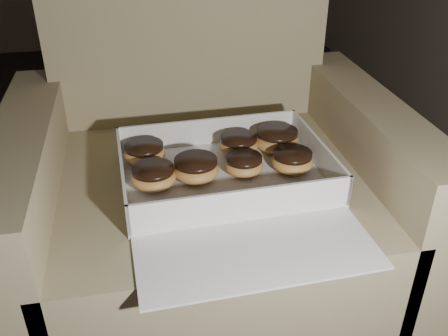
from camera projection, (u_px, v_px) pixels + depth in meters
armchair at (206, 202)px, 1.17m from camera, size 0.84×0.71×0.88m
bakery_box at (231, 185)px, 0.99m from camera, size 0.43×0.50×0.07m
donut_a at (244, 164)px, 1.03m from camera, size 0.08×0.08×0.04m
donut_b at (145, 153)px, 1.07m from camera, size 0.09×0.09×0.04m
donut_c at (154, 176)px, 0.98m from camera, size 0.09×0.09×0.04m
donut_d at (196, 168)px, 1.01m from camera, size 0.09×0.09×0.05m
donut_e at (292, 161)px, 1.04m from camera, size 0.09×0.09×0.04m
donut_f at (277, 139)px, 1.12m from camera, size 0.10×0.10×0.05m
donut_g at (238, 144)px, 1.10m from camera, size 0.09×0.09×0.04m
crumb_a at (305, 172)px, 1.04m from camera, size 0.01×0.01×0.00m
crumb_b at (212, 215)px, 0.91m from camera, size 0.01×0.01×0.00m
crumb_c at (154, 222)px, 0.89m from camera, size 0.01×0.01×0.00m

